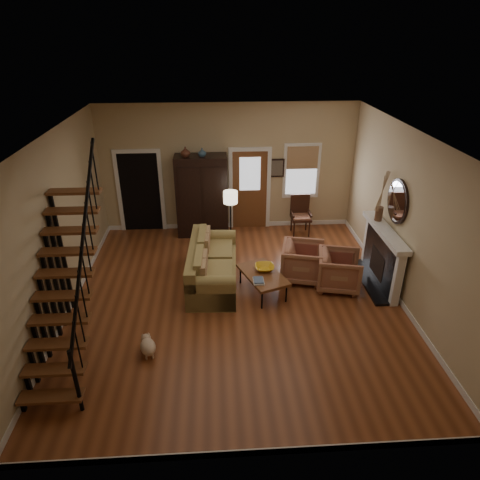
{
  "coord_description": "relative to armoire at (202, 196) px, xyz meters",
  "views": [
    {
      "loc": [
        -0.38,
        -7.13,
        4.97
      ],
      "look_at": [
        0.1,
        0.4,
        1.15
      ],
      "focal_mm": 32.0,
      "sensor_mm": 36.0,
      "label": 1
    }
  ],
  "objects": [
    {
      "name": "room",
      "position": [
        0.29,
        -1.39,
        0.46
      ],
      "size": [
        7.0,
        7.33,
        3.3
      ],
      "color": "brown",
      "rests_on": "ground"
    },
    {
      "name": "staircase",
      "position": [
        -2.08,
        -4.45,
        0.55
      ],
      "size": [
        0.94,
        2.8,
        3.2
      ],
      "primitive_type": null,
      "color": "brown",
      "rests_on": "ground"
    },
    {
      "name": "fireplace",
      "position": [
        3.83,
        -2.65,
        -0.31
      ],
      "size": [
        0.33,
        1.95,
        2.3
      ],
      "color": "black",
      "rests_on": "ground"
    },
    {
      "name": "armoire",
      "position": [
        0.0,
        0.0,
        0.0
      ],
      "size": [
        1.3,
        0.6,
        2.1
      ],
      "primitive_type": null,
      "color": "black",
      "rests_on": "ground"
    },
    {
      "name": "vase_a",
      "position": [
        -0.35,
        -0.1,
        1.17
      ],
      "size": [
        0.24,
        0.24,
        0.25
      ],
      "primitive_type": "imported",
      "color": "#4C2619",
      "rests_on": "armoire"
    },
    {
      "name": "vase_b",
      "position": [
        0.05,
        -0.1,
        1.16
      ],
      "size": [
        0.2,
        0.2,
        0.21
      ],
      "primitive_type": "imported",
      "color": "#334C60",
      "rests_on": "armoire"
    },
    {
      "name": "sofa",
      "position": [
        0.24,
        -2.42,
        -0.63
      ],
      "size": [
        1.09,
        2.31,
        0.84
      ],
      "primitive_type": null,
      "rotation": [
        0.0,
        0.0,
        -0.05
      ],
      "color": "olive",
      "rests_on": "ground"
    },
    {
      "name": "coffee_table",
      "position": [
        1.26,
        -2.9,
        -0.83
      ],
      "size": [
        1.05,
        1.33,
        0.44
      ],
      "primitive_type": null,
      "rotation": [
        0.0,
        0.0,
        0.36
      ],
      "color": "brown",
      "rests_on": "ground"
    },
    {
      "name": "bowl",
      "position": [
        1.31,
        -2.75,
        -0.56
      ],
      "size": [
        0.4,
        0.4,
        0.1
      ],
      "primitive_type": "imported",
      "color": "gold",
      "rests_on": "coffee_table"
    },
    {
      "name": "books",
      "position": [
        1.14,
        -3.2,
        -0.58
      ],
      "size": [
        0.21,
        0.29,
        0.05
      ],
      "primitive_type": null,
      "color": "beige",
      "rests_on": "coffee_table"
    },
    {
      "name": "armchair_left",
      "position": [
        2.86,
        -2.8,
        -0.65
      ],
      "size": [
        1.04,
        1.02,
        0.79
      ],
      "primitive_type": "imported",
      "rotation": [
        0.0,
        0.0,
        1.35
      ],
      "color": "brown",
      "rests_on": "ground"
    },
    {
      "name": "armchair_right",
      "position": [
        2.17,
        -2.41,
        -0.64
      ],
      "size": [
        1.07,
        1.05,
        0.81
      ],
      "primitive_type": "imported",
      "rotation": [
        0.0,
        0.0,
        1.33
      ],
      "color": "brown",
      "rests_on": "ground"
    },
    {
      "name": "floor_lamp",
      "position": [
        0.69,
        -0.89,
        -0.31
      ],
      "size": [
        0.43,
        0.43,
        1.48
      ],
      "primitive_type": null,
      "rotation": [
        0.0,
        0.0,
        -0.34
      ],
      "color": "black",
      "rests_on": "ground"
    },
    {
      "name": "side_chair",
      "position": [
        2.55,
        -0.2,
        -0.54
      ],
      "size": [
        0.54,
        0.54,
        1.02
      ],
      "primitive_type": null,
      "color": "#361B11",
      "rests_on": "ground"
    },
    {
      "name": "dog",
      "position": [
        -0.86,
        -4.66,
        -0.9
      ],
      "size": [
        0.36,
        0.48,
        0.31
      ],
      "primitive_type": null,
      "rotation": [
        0.0,
        0.0,
        0.28
      ],
      "color": "beige",
      "rests_on": "ground"
    }
  ]
}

